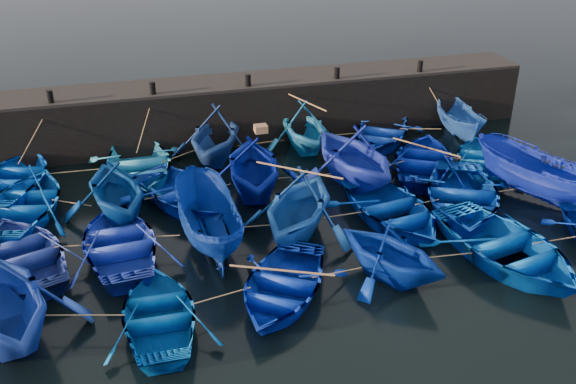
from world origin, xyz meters
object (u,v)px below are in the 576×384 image
object	(u,v)px
boat_0	(15,178)
boat_13	(24,253)
boat_20	(1,298)
wooden_crate	(261,129)
boat_8	(187,194)

from	to	relation	value
boat_0	boat_13	bearing A→B (deg)	111.62
boat_13	boat_20	xyz separation A→B (m)	(-0.12, -3.43, 0.80)
boat_20	wooden_crate	distance (m)	10.48
boat_0	boat_8	distance (m)	6.78
boat_13	wooden_crate	bearing A→B (deg)	179.76
boat_0	boat_13	distance (m)	5.62
boat_0	wooden_crate	world-z (taller)	wooden_crate
boat_0	boat_20	bearing A→B (deg)	107.88
boat_8	wooden_crate	distance (m)	3.54
boat_0	boat_20	size ratio (longest dim) A/B	1.02
boat_0	boat_13	xyz separation A→B (m)	(0.76, -5.57, -0.02)
boat_8	boat_13	world-z (taller)	boat_8
boat_13	boat_20	distance (m)	3.53
boat_8	wooden_crate	world-z (taller)	wooden_crate
boat_20	boat_13	bearing A→B (deg)	70.18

